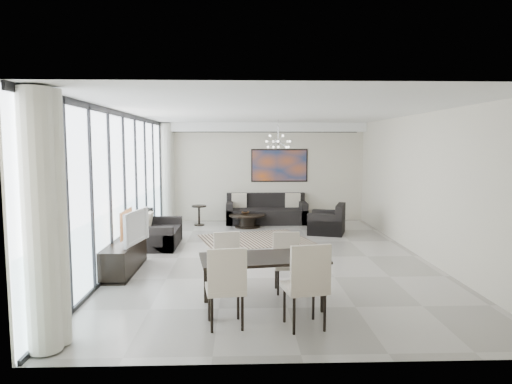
{
  "coord_description": "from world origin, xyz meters",
  "views": [
    {
      "loc": [
        -0.65,
        -9.04,
        2.28
      ],
      "look_at": [
        -0.32,
        0.77,
        1.25
      ],
      "focal_mm": 32.0,
      "sensor_mm": 36.0,
      "label": 1
    }
  ],
  "objects_px": {
    "tv_console": "(123,257)",
    "dining_table": "(263,263)",
    "coffee_table": "(247,220)",
    "television": "(131,227)",
    "sofa_main": "(266,213)"
  },
  "relations": [
    {
      "from": "television",
      "to": "dining_table",
      "type": "distance_m",
      "value": 2.92
    },
    {
      "from": "coffee_table",
      "to": "sofa_main",
      "type": "height_order",
      "value": "sofa_main"
    },
    {
      "from": "television",
      "to": "dining_table",
      "type": "height_order",
      "value": "television"
    },
    {
      "from": "tv_console",
      "to": "dining_table",
      "type": "xyz_separation_m",
      "value": [
        2.42,
        -1.88,
        0.37
      ]
    },
    {
      "from": "sofa_main",
      "to": "tv_console",
      "type": "distance_m",
      "value": 5.78
    },
    {
      "from": "tv_console",
      "to": "dining_table",
      "type": "height_order",
      "value": "dining_table"
    },
    {
      "from": "dining_table",
      "to": "sofa_main",
      "type": "bearing_deg",
      "value": 86.42
    },
    {
      "from": "sofa_main",
      "to": "tv_console",
      "type": "relative_size",
      "value": 1.36
    },
    {
      "from": "television",
      "to": "dining_table",
      "type": "bearing_deg",
      "value": -119.4
    },
    {
      "from": "tv_console",
      "to": "dining_table",
      "type": "distance_m",
      "value": 3.08
    },
    {
      "from": "sofa_main",
      "to": "television",
      "type": "distance_m",
      "value": 5.76
    },
    {
      "from": "coffee_table",
      "to": "television",
      "type": "xyz_separation_m",
      "value": [
        -2.13,
        -4.39,
        0.62
      ]
    },
    {
      "from": "tv_console",
      "to": "coffee_table",
      "type": "bearing_deg",
      "value": 62.22
    },
    {
      "from": "tv_console",
      "to": "sofa_main",
      "type": "bearing_deg",
      "value": 60.41
    },
    {
      "from": "sofa_main",
      "to": "coffee_table",
      "type": "bearing_deg",
      "value": -129.77
    }
  ]
}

